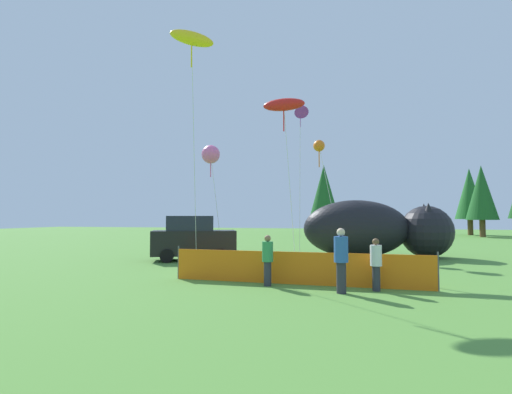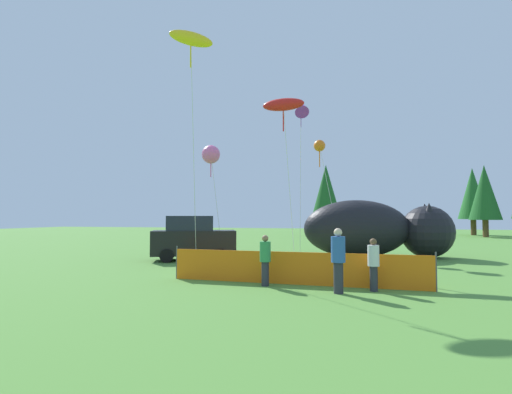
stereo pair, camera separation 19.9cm
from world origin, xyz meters
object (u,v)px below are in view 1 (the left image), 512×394
at_px(inflatable_cat, 374,231).
at_px(kite_yellow_hero, 192,39).
at_px(spectator_in_yellow_shirt, 376,262).
at_px(kite_purple_delta, 300,107).
at_px(kite_pink_octopus, 211,155).
at_px(kite_orange_flower, 319,146).
at_px(spectator_in_black_shirt, 341,258).
at_px(kite_red_lizard, 284,105).
at_px(spectator_in_red_shirt, 268,258).
at_px(parked_car, 193,239).
at_px(folding_chair, 351,264).

height_order(inflatable_cat, kite_yellow_hero, kite_yellow_hero).
bearing_deg(spectator_in_yellow_shirt, kite_purple_delta, 107.16).
height_order(kite_pink_octopus, kite_orange_flower, kite_orange_flower).
xyz_separation_m(spectator_in_black_shirt, kite_purple_delta, (-2.83, 13.07, 8.20)).
bearing_deg(kite_yellow_hero, kite_orange_flower, 58.54).
distance_m(kite_pink_octopus, kite_red_lizard, 5.57).
relative_size(spectator_in_black_shirt, kite_red_lizard, 0.24).
xyz_separation_m(spectator_in_black_shirt, spectator_in_yellow_shirt, (1.02, 0.61, -0.17)).
xyz_separation_m(spectator_in_yellow_shirt, spectator_in_red_shirt, (-3.39, 0.11, 0.03)).
distance_m(parked_car, spectator_in_red_shirt, 8.35).
bearing_deg(kite_orange_flower, spectator_in_yellow_shirt, -77.24).
bearing_deg(spectator_in_yellow_shirt, kite_red_lizard, 122.16).
xyz_separation_m(folding_chair, kite_yellow_hero, (-6.75, 1.07, 9.56)).
distance_m(kite_red_lizard, kite_orange_flower, 5.57).
bearing_deg(spectator_in_black_shirt, kite_pink_octopus, 129.05).
relative_size(spectator_in_black_shirt, kite_yellow_hero, 0.18).
height_order(spectator_in_yellow_shirt, kite_yellow_hero, kite_yellow_hero).
distance_m(spectator_in_red_shirt, kite_purple_delta, 14.92).
distance_m(spectator_in_red_shirt, kite_yellow_hero, 10.57).
height_order(parked_car, kite_orange_flower, kite_orange_flower).
bearing_deg(kite_purple_delta, kite_red_lizard, -89.99).
bearing_deg(inflatable_cat, kite_yellow_hero, -150.51).
distance_m(spectator_in_black_shirt, kite_purple_delta, 15.69).
relative_size(spectator_in_yellow_shirt, kite_pink_octopus, 0.25).
relative_size(parked_car, inflatable_cat, 0.55).
height_order(spectator_in_black_shirt, kite_pink_octopus, kite_pink_octopus).
bearing_deg(inflatable_cat, spectator_in_yellow_shirt, -104.20).
distance_m(kite_pink_octopus, kite_yellow_hero, 6.82).
bearing_deg(kite_purple_delta, spectator_in_black_shirt, -77.79).
bearing_deg(kite_yellow_hero, spectator_in_yellow_shirt, -24.30).
xyz_separation_m(kite_yellow_hero, kite_purple_delta, (3.65, 9.08, -0.83)).
height_order(kite_purple_delta, kite_orange_flower, kite_purple_delta).
relative_size(spectator_in_yellow_shirt, kite_red_lizard, 0.20).
bearing_deg(parked_car, spectator_in_black_shirt, -64.91).
bearing_deg(kite_pink_octopus, kite_purple_delta, 39.90).
xyz_separation_m(parked_car, spectator_in_red_shirt, (5.28, -6.46, -0.22)).
relative_size(inflatable_cat, kite_yellow_hero, 0.78).
bearing_deg(folding_chair, inflatable_cat, 83.58).
relative_size(parked_car, kite_red_lizard, 0.57).
xyz_separation_m(inflatable_cat, kite_pink_octopus, (-8.96, -1.74, 4.32)).
xyz_separation_m(kite_yellow_hero, kite_orange_flower, (4.91, 8.03, -3.59)).
height_order(folding_chair, kite_red_lizard, kite_red_lizard).
xyz_separation_m(folding_chair, kite_red_lizard, (-3.10, 3.81, 7.13)).
distance_m(folding_chair, spectator_in_black_shirt, 2.98).
distance_m(spectator_in_red_shirt, kite_red_lizard, 9.04).
bearing_deg(kite_red_lizard, inflatable_cat, 44.24).
distance_m(folding_chair, spectator_in_red_shirt, 3.46).
bearing_deg(folding_chair, kite_red_lizard, 131.39).
distance_m(inflatable_cat, kite_red_lizard, 8.64).
distance_m(spectator_in_yellow_shirt, spectator_in_red_shirt, 3.39).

